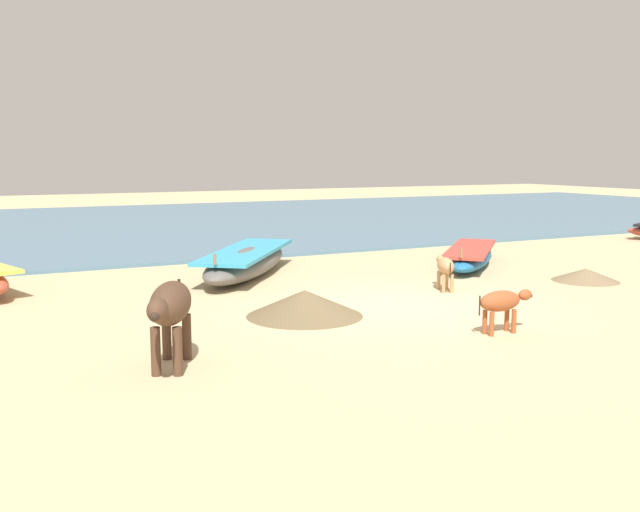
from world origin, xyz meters
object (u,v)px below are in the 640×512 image
fishing_boat_3 (246,261)px  calf_far_rust (502,303)px  fishing_boat_4 (470,256)px  calf_near_tan (445,267)px  cow_adult_dark (170,307)px

fishing_boat_3 → calf_far_rust: fishing_boat_3 is taller
fishing_boat_3 → fishing_boat_4: fishing_boat_3 is taller
fishing_boat_4 → calf_near_tan: fishing_boat_4 is taller
fishing_boat_4 → fishing_boat_3: bearing=-57.9°
calf_far_rust → calf_near_tan: bearing=68.3°
fishing_boat_4 → calf_near_tan: 3.23m
fishing_boat_3 → calf_near_tan: (2.81, -3.32, 0.16)m
fishing_boat_4 → calf_far_rust: bearing=10.0°
fishing_boat_4 → calf_near_tan: bearing=-2.6°
calf_near_tan → calf_far_rust: calf_near_tan is taller
calf_near_tan → calf_far_rust: (-1.24, -3.05, -0.01)m
fishing_boat_4 → cow_adult_dark: 9.66m
fishing_boat_4 → cow_adult_dark: size_ratio=2.23×
fishing_boat_3 → calf_near_tan: 4.35m
fishing_boat_4 → calf_far_rust: 6.37m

